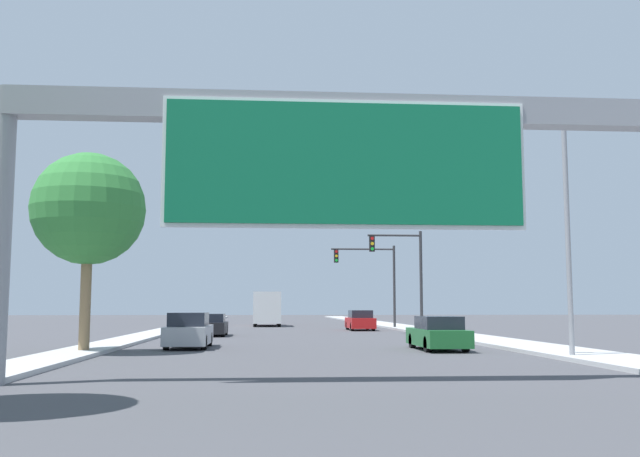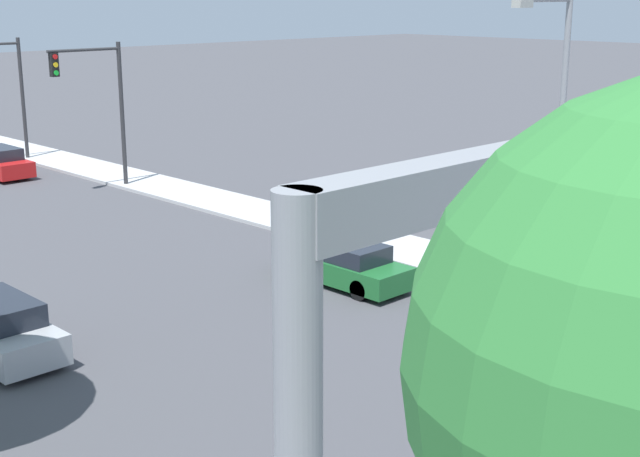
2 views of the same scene
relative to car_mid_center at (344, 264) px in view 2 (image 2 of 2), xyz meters
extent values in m
cube|color=#B6B6B6|center=(4.25, 29.74, -0.59)|extent=(3.00, 120.00, 0.15)
cylinder|color=black|center=(0.79, 23.04, -0.35)|extent=(0.22, 0.64, 0.64)
cube|color=#1E662D|center=(0.00, 0.06, -0.14)|extent=(1.74, 4.72, 0.69)
cube|color=#1E232D|center=(0.00, -0.18, 0.47)|extent=(1.53, 2.45, 0.53)
cylinder|color=black|center=(-0.76, 1.52, -0.35)|extent=(0.22, 0.64, 0.64)
cylinder|color=black|center=(0.76, 1.52, -0.35)|extent=(0.22, 0.64, 0.64)
cylinder|color=black|center=(-0.76, -1.40, -0.35)|extent=(0.22, 0.64, 0.64)
cylinder|color=black|center=(0.76, -1.40, -0.35)|extent=(0.22, 0.64, 0.64)
cylinder|color=black|center=(-9.72, 0.86, -0.35)|extent=(0.22, 0.64, 0.64)
cylinder|color=#2D2D30|center=(3.25, 17.74, 2.76)|extent=(0.20, 0.20, 6.86)
cylinder|color=#2D2D30|center=(1.45, 17.74, 5.89)|extent=(3.60, 0.14, 0.14)
cube|color=black|center=(-0.06, 17.74, 5.32)|extent=(0.35, 0.28, 1.05)
cylinder|color=red|center=(-0.06, 17.58, 5.67)|extent=(0.22, 0.04, 0.22)
cylinder|color=yellow|center=(-0.06, 17.58, 5.32)|extent=(0.22, 0.04, 0.22)
cylinder|color=green|center=(-0.06, 17.58, 4.97)|extent=(0.22, 0.04, 0.22)
cylinder|color=#2D2D30|center=(3.25, 27.74, 2.70)|extent=(0.20, 0.20, 6.72)
cylinder|color=gray|center=(3.35, -5.45, 3.83)|extent=(0.18, 0.18, 8.99)
cylinder|color=gray|center=(2.17, -5.45, 8.18)|extent=(2.36, 0.12, 0.12)
cube|color=#B2B2A8|center=(0.99, -5.45, 8.08)|extent=(0.60, 0.28, 0.20)
camera|label=1|loc=(-7.19, -29.47, 1.15)|focal=40.00mm
camera|label=2|loc=(-19.54, -18.80, 8.32)|focal=50.00mm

